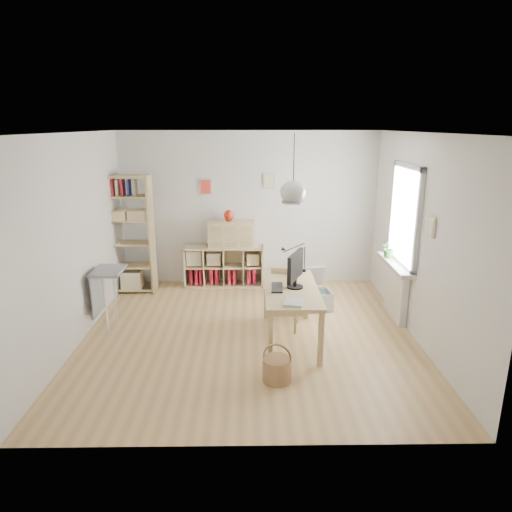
{
  "coord_description": "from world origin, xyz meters",
  "views": [
    {
      "loc": [
        0.01,
        -5.73,
        2.8
      ],
      "look_at": [
        0.1,
        0.3,
        1.05
      ],
      "focal_mm": 32.0,
      "sensor_mm": 36.0,
      "label": 1
    }
  ],
  "objects_px": {
    "cube_shelf": "(223,269)",
    "monitor": "(295,268)",
    "storage_chest": "(312,296)",
    "desk": "(291,294)",
    "tall_bookshelf": "(128,230)",
    "chair": "(284,295)",
    "drawer_chest": "(231,234)"
  },
  "relations": [
    {
      "from": "cube_shelf",
      "to": "monitor",
      "type": "height_order",
      "value": "monitor"
    },
    {
      "from": "tall_bookshelf",
      "to": "drawer_chest",
      "type": "xyz_separation_m",
      "value": [
        1.73,
        0.24,
        -0.14
      ]
    },
    {
      "from": "chair",
      "to": "tall_bookshelf",
      "type": "bearing_deg",
      "value": 157.86
    },
    {
      "from": "desk",
      "to": "chair",
      "type": "relative_size",
      "value": 1.8
    },
    {
      "from": "drawer_chest",
      "to": "storage_chest",
      "type": "bearing_deg",
      "value": -38.93
    },
    {
      "from": "tall_bookshelf",
      "to": "chair",
      "type": "distance_m",
      "value": 3.01
    },
    {
      "from": "tall_bookshelf",
      "to": "chair",
      "type": "bearing_deg",
      "value": -30.73
    },
    {
      "from": "cube_shelf",
      "to": "monitor",
      "type": "bearing_deg",
      "value": -64.25
    },
    {
      "from": "desk",
      "to": "chair",
      "type": "xyz_separation_m",
      "value": [
        -0.05,
        0.44,
        -0.18
      ]
    },
    {
      "from": "desk",
      "to": "storage_chest",
      "type": "distance_m",
      "value": 1.29
    },
    {
      "from": "desk",
      "to": "storage_chest",
      "type": "relative_size",
      "value": 2.06
    },
    {
      "from": "cube_shelf",
      "to": "chair",
      "type": "xyz_separation_m",
      "value": [
        0.97,
        -1.79,
        0.18
      ]
    },
    {
      "from": "storage_chest",
      "to": "desk",
      "type": "bearing_deg",
      "value": -120.65
    },
    {
      "from": "cube_shelf",
      "to": "monitor",
      "type": "relative_size",
      "value": 2.69
    },
    {
      "from": "tall_bookshelf",
      "to": "storage_chest",
      "type": "height_order",
      "value": "tall_bookshelf"
    },
    {
      "from": "chair",
      "to": "monitor",
      "type": "distance_m",
      "value": 0.7
    },
    {
      "from": "desk",
      "to": "chair",
      "type": "height_order",
      "value": "chair"
    },
    {
      "from": "storage_chest",
      "to": "monitor",
      "type": "height_order",
      "value": "monitor"
    },
    {
      "from": "desk",
      "to": "monitor",
      "type": "relative_size",
      "value": 2.88
    },
    {
      "from": "monitor",
      "to": "drawer_chest",
      "type": "xyz_separation_m",
      "value": [
        -0.91,
        2.19,
        -0.07
      ]
    },
    {
      "from": "storage_chest",
      "to": "monitor",
      "type": "bearing_deg",
      "value": -118.4
    },
    {
      "from": "chair",
      "to": "desk",
      "type": "bearing_deg",
      "value": -74.96
    },
    {
      "from": "cube_shelf",
      "to": "chair",
      "type": "bearing_deg",
      "value": -61.48
    },
    {
      "from": "desk",
      "to": "drawer_chest",
      "type": "height_order",
      "value": "drawer_chest"
    },
    {
      "from": "chair",
      "to": "storage_chest",
      "type": "height_order",
      "value": "chair"
    },
    {
      "from": "desk",
      "to": "cube_shelf",
      "type": "xyz_separation_m",
      "value": [
        -1.02,
        2.23,
        -0.36
      ]
    },
    {
      "from": "desk",
      "to": "tall_bookshelf",
      "type": "relative_size",
      "value": 0.75
    },
    {
      "from": "chair",
      "to": "monitor",
      "type": "bearing_deg",
      "value": -68.31
    },
    {
      "from": "desk",
      "to": "tall_bookshelf",
      "type": "xyz_separation_m",
      "value": [
        -2.59,
        1.95,
        0.43
      ]
    },
    {
      "from": "cube_shelf",
      "to": "drawer_chest",
      "type": "bearing_deg",
      "value": -13.86
    },
    {
      "from": "storage_chest",
      "to": "drawer_chest",
      "type": "relative_size",
      "value": 0.92
    },
    {
      "from": "tall_bookshelf",
      "to": "monitor",
      "type": "xyz_separation_m",
      "value": [
        2.64,
        -1.95,
        -0.07
      ]
    }
  ]
}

